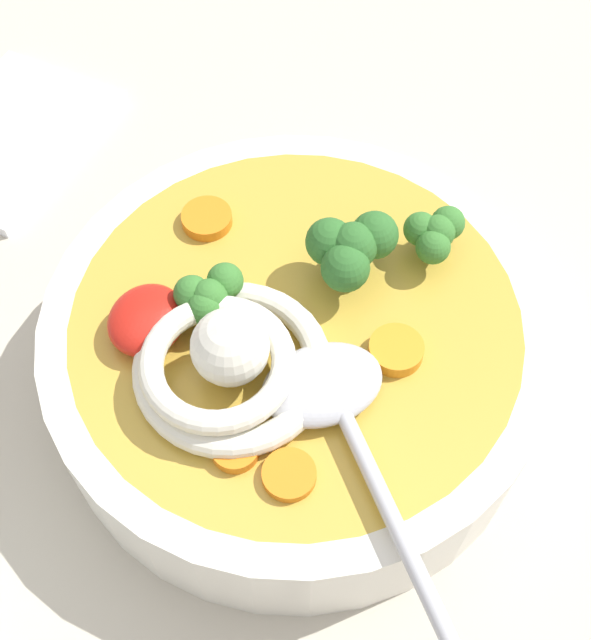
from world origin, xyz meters
The scene contains 13 objects.
table_slab centered at (0.00, 0.00, 1.43)cm, with size 134.58×134.58×2.86cm, color #BCB29E.
soup_bowl centered at (-1.36, -2.60, 6.13)cm, with size 26.52×26.52×6.34cm.
noodle_pile centered at (2.75, -4.57, 10.53)cm, with size 10.71×10.50×4.30cm.
soup_spoon centered at (3.19, 1.35, 9.99)cm, with size 15.21×13.85×1.60cm.
chili_sauce_dollop centered at (1.71, -9.40, 10.15)cm, with size 4.27×3.84×1.92cm, color red.
broccoli_floret_rear centered at (-4.90, -0.98, 11.61)cm, with size 4.89×4.21×3.87cm.
broccoli_floret_center centered at (-0.37, -6.79, 11.00)cm, with size 3.66×3.15×2.89cm.
broccoli_floret_far centered at (-7.83, 2.83, 10.96)cm, with size 3.58×3.08×2.83cm.
carrot_slice_front centered at (-1.12, 2.78, 9.59)cm, with size 2.75×2.75×0.79cm, color orange.
carrot_slice_beside_noodles centered at (-5.78, -9.39, 9.53)cm, with size 2.80×2.80×0.68cm, color orange.
carrot_slice_left centered at (6.46, -2.76, 9.51)cm, with size 2.26×2.26×0.64cm, color orange.
carrot_slice_near_spoon centered at (6.78, -0.08, 9.45)cm, with size 2.51×2.51×0.53cm, color orange.
folded_napkin centered at (-12.56, -27.93, 3.26)cm, with size 14.34×10.25×0.80cm, color white.
Camera 1 is at (20.26, 5.13, 44.65)cm, focal length 46.29 mm.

